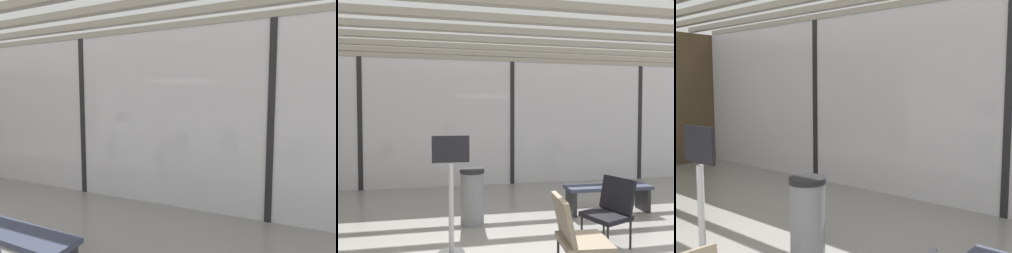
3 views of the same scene
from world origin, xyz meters
The scene contains 11 objects.
glass_curtain_wall centered at (0.00, 5.20, 1.51)m, with size 14.00×0.08×3.01m, color silver.
window_mullion_0 centered at (-3.50, 5.20, 1.51)m, with size 0.10×0.12×3.01m, color black.
window_mullion_1 centered at (0.00, 5.20, 1.51)m, with size 0.10×0.12×3.01m, color black.
window_mullion_2 centered at (3.50, 5.20, 1.51)m, with size 0.10×0.12×3.01m, color black.
ceiling_slats centered at (0.00, 1.90, 3.06)m, with size 13.72×6.72×0.10m.
parked_airplane centered at (-0.93, 10.63, 1.82)m, with size 12.26×3.64×3.64m.
lounge_chair_3 centered at (0.53, 1.48, 0.49)m, with size 0.66×0.63×0.87m.
lounge_chair_5 centered at (-0.27, 0.77, 0.49)m, with size 0.57×0.53×0.87m.
waiting_bench centered at (1.19, 2.71, 0.36)m, with size 1.51×0.44×0.47m.
trash_bin centered at (-1.18, 2.57, 0.43)m, with size 0.38×0.38×0.86m.
info_sign centered at (-1.50, 1.58, 0.68)m, with size 0.44×0.32×1.44m.
Camera 2 is at (-1.51, -1.99, 1.67)m, focal length 31.73 mm.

